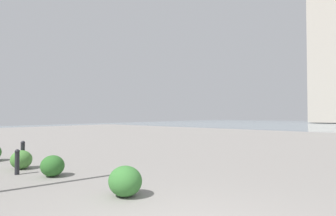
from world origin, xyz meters
The scene contains 5 objects.
bollard_near centered at (6.19, -0.50, 0.37)m, with size 0.13×0.13×0.70m.
bollard_mid centered at (7.08, -0.98, 0.44)m, with size 0.13×0.13×0.84m.
shrub_round centered at (6.92, -0.88, 0.28)m, with size 0.67×0.60×0.57m.
shrub_wide centered at (5.22, -1.03, 0.28)m, with size 0.67×0.60×0.57m.
shrub_tall centered at (2.39, -1.18, 0.31)m, with size 0.73×0.65×0.62m.
Camera 1 is at (-1.79, 2.37, 1.67)m, focal length 28.15 mm.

